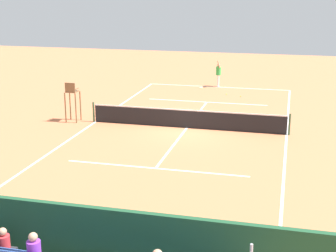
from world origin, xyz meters
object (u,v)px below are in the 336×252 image
(tennis_net, at_px, (187,118))
(tennis_player, at_px, (218,73))
(tennis_racket, at_px, (201,88))
(tennis_ball_near, at_px, (241,96))
(umpire_chair, at_px, (72,98))
(tennis_ball_far, at_px, (226,94))

(tennis_net, xyz_separation_m, tennis_player, (0.05, -11.15, 0.51))
(tennis_racket, height_order, tennis_ball_near, tennis_ball_near)
(tennis_net, height_order, umpire_chair, umpire_chair)
(tennis_ball_near, height_order, tennis_ball_far, same)
(tennis_net, bearing_deg, umpire_chair, 2.11)
(tennis_net, distance_m, tennis_ball_near, 8.37)
(umpire_chair, bearing_deg, tennis_ball_far, -128.93)
(umpire_chair, xyz_separation_m, tennis_player, (-6.15, -11.38, -0.30))
(umpire_chair, distance_m, tennis_ball_far, 11.37)
(tennis_net, distance_m, umpire_chair, 6.26)
(tennis_ball_near, bearing_deg, tennis_net, 76.92)
(tennis_ball_near, bearing_deg, tennis_ball_far, -22.83)
(tennis_net, xyz_separation_m, tennis_racket, (1.14, -10.45, -0.49))
(umpire_chair, height_order, tennis_ball_near, umpire_chair)
(tennis_player, height_order, tennis_ball_near, tennis_player)
(umpire_chair, xyz_separation_m, tennis_ball_far, (-7.10, -8.79, -1.28))
(tennis_player, xyz_separation_m, tennis_ball_far, (-0.95, 2.59, -0.98))
(tennis_player, distance_m, tennis_ball_far, 2.93)
(umpire_chair, height_order, tennis_racket, umpire_chair)
(tennis_net, relative_size, tennis_racket, 19.71)
(tennis_player, height_order, tennis_ball_far, tennis_player)
(tennis_player, bearing_deg, umpire_chair, 61.60)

